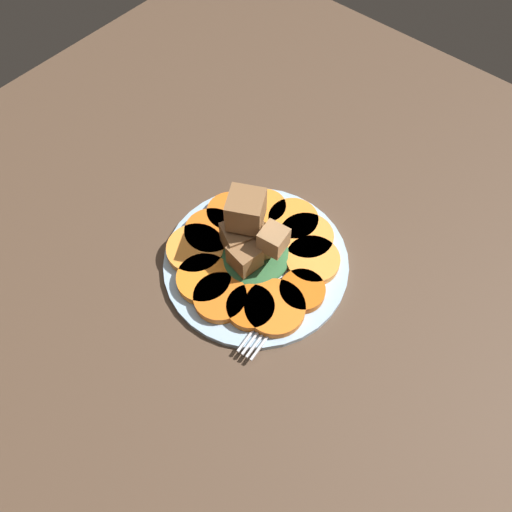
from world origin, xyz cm
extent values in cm
cube|color=#4C3828|center=(0.00, 0.00, 1.00)|extent=(120.00, 120.00, 2.00)
cylinder|color=#99B7D1|center=(0.00, 0.00, 2.50)|extent=(26.33, 26.33, 1.00)
cylinder|color=white|center=(0.00, 0.00, 2.55)|extent=(21.07, 21.07, 1.00)
cylinder|color=#D45E12|center=(-0.38, -8.21, 3.78)|extent=(6.25, 6.25, 1.36)
cylinder|color=orange|center=(4.78, -6.38, 3.78)|extent=(7.59, 7.59, 1.36)
cylinder|color=orange|center=(7.29, -3.30, 3.78)|extent=(7.85, 7.85, 1.36)
cylinder|color=orange|center=(8.41, 0.33, 3.78)|extent=(7.38, 7.38, 1.36)
cylinder|color=orange|center=(7.46, 4.63, 3.78)|extent=(6.30, 6.30, 1.36)
cylinder|color=orange|center=(3.39, 7.91, 3.78)|extent=(7.05, 7.05, 1.36)
cylinder|color=orange|center=(-0.98, 7.71, 3.78)|extent=(7.78, 7.78, 1.36)
cylinder|color=orange|center=(-4.63, 7.38, 3.78)|extent=(8.16, 8.16, 1.36)
cylinder|color=orange|center=(-7.31, 3.13, 3.78)|extent=(7.54, 7.54, 1.36)
cylinder|color=orange|center=(-7.96, -0.50, 3.78)|extent=(7.21, 7.21, 1.36)
cylinder|color=#D35E11|center=(-6.43, -4.55, 3.78)|extent=(6.45, 6.45, 1.36)
cylinder|color=orange|center=(-4.35, -7.01, 3.78)|extent=(8.18, 8.18, 1.36)
ellipsoid|color=#2D6033|center=(0.00, 0.00, 4.09)|extent=(10.45, 9.41, 1.97)
cube|color=brown|center=(0.54, 1.81, 6.82)|extent=(4.62, 4.62, 3.51)
cube|color=olive|center=(-0.34, 0.30, 6.69)|extent=(4.41, 4.41, 3.23)
cube|color=brown|center=(-2.28, -0.50, 6.91)|extent=(4.19, 4.19, 3.67)
cube|color=brown|center=(-0.73, 2.42, 7.14)|extent=(5.50, 5.50, 4.13)
cube|color=brown|center=(0.77, 2.39, 11.99)|extent=(6.24, 6.24, 4.61)
cube|color=#9E754C|center=(0.65, -2.42, 9.96)|extent=(3.69, 3.69, 3.26)
cube|color=silver|center=(1.39, -6.80, 3.30)|extent=(13.17, 2.49, 0.40)
cube|color=silver|center=(-5.93, -7.58, 3.30)|extent=(1.83, 2.47, 0.40)
cube|color=silver|center=(-9.19, -8.93, 3.30)|extent=(5.18, 0.85, 0.40)
cube|color=silver|center=(-9.26, -8.27, 3.30)|extent=(5.18, 0.85, 0.40)
cube|color=silver|center=(-9.33, -7.60, 3.30)|extent=(5.18, 0.85, 0.40)
cube|color=silver|center=(-9.40, -6.94, 3.30)|extent=(5.18, 0.85, 0.40)
camera|label=1|loc=(-27.82, -23.86, 63.51)|focal=35.00mm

